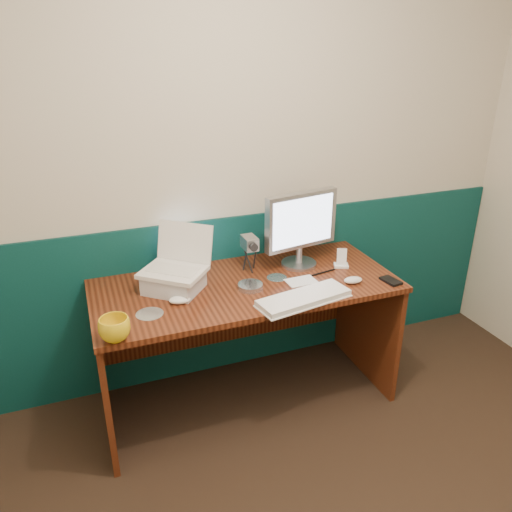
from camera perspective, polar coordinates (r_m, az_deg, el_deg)
name	(u,v)px	position (r m, az deg, el deg)	size (l,w,h in m)	color
back_wall	(244,173)	(2.83, -1.38, 9.51)	(3.50, 0.04, 2.50)	beige
wainscot	(246,292)	(3.09, -1.17, -4.15)	(3.48, 0.02, 1.00)	#083532
desk	(247,343)	(2.83, -1.08, -9.96)	(1.60, 0.70, 0.75)	#37150A
laptop_riser	(174,282)	(2.59, -9.37, -2.95)	(0.27, 0.23, 0.09)	silver
laptop	(172,251)	(2.52, -9.62, 0.61)	(0.31, 0.24, 0.26)	white
monitor	(300,229)	(2.78, 5.06, 3.12)	(0.44, 0.13, 0.44)	#A5A5AA
keyboard	(304,299)	(2.47, 5.48, -4.88)	(0.47, 0.16, 0.03)	white
mouse_right	(353,280)	(2.69, 11.03, -2.72)	(0.10, 0.06, 0.03)	silver
mouse_left	(180,300)	(2.47, -8.71, -4.98)	(0.11, 0.06, 0.04)	white
mug	(115,329)	(2.23, -15.86, -8.04)	(0.14, 0.14, 0.11)	yellow
camcorder	(250,254)	(2.75, -0.74, 0.18)	(0.09, 0.13, 0.19)	#A8A8AD
cd_spindle	(250,286)	(2.58, -0.65, -3.48)	(0.13, 0.13, 0.03)	#B4BCC5
cd_loose_a	(150,314)	(2.41, -12.06, -6.48)	(0.13, 0.13, 0.00)	silver
cd_loose_b	(277,278)	(2.71, 2.40, -2.48)	(0.11, 0.11, 0.00)	silver
pen	(323,272)	(2.78, 7.70, -1.86)	(0.01, 0.01, 0.16)	black
papers	(301,281)	(2.67, 5.18, -2.89)	(0.16, 0.11, 0.00)	white
dock	(341,265)	(2.87, 9.69, -1.08)	(0.08, 0.06, 0.01)	white
music_player	(342,257)	(2.85, 9.76, -0.08)	(0.05, 0.01, 0.09)	white
pda	(391,281)	(2.75, 15.15, -2.75)	(0.07, 0.11, 0.01)	black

